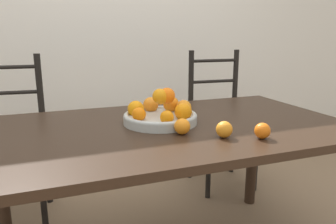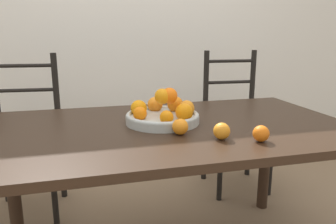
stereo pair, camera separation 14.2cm
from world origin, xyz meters
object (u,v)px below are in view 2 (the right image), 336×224
at_px(orange_loose_0, 180,127).
at_px(chair_right, 235,125).
at_px(fruit_bowl, 163,113).
at_px(orange_loose_1, 222,131).
at_px(orange_loose_2, 261,134).
at_px(chair_left, 26,141).

distance_m(orange_loose_0, chair_right, 1.20).
xyz_separation_m(fruit_bowl, chair_right, (0.73, 0.72, -0.31)).
bearing_deg(orange_loose_1, orange_loose_2, -25.70).
height_order(orange_loose_1, chair_right, chair_right).
xyz_separation_m(orange_loose_0, chair_right, (0.71, 0.92, -0.30)).
bearing_deg(chair_left, orange_loose_0, -45.78).
relative_size(orange_loose_2, chair_left, 0.06).
height_order(orange_loose_0, orange_loose_2, orange_loose_0).
bearing_deg(orange_loose_2, chair_right, 68.34).
xyz_separation_m(orange_loose_1, chair_left, (-0.90, 1.02, -0.30)).
bearing_deg(orange_loose_2, orange_loose_1, 154.30).
height_order(orange_loose_0, chair_right, chair_right).
xyz_separation_m(fruit_bowl, orange_loose_2, (0.30, -0.37, -0.01)).
xyz_separation_m(orange_loose_1, chair_right, (0.57, 1.02, -0.30)).
xyz_separation_m(fruit_bowl, orange_loose_1, (0.16, -0.30, -0.01)).
bearing_deg(orange_loose_1, orange_loose_0, 144.53).
height_order(chair_left, chair_right, same).
xyz_separation_m(orange_loose_2, chair_left, (-1.03, 1.09, -0.30)).
bearing_deg(orange_loose_0, chair_right, 52.44).
relative_size(fruit_bowl, orange_loose_1, 5.11).
height_order(fruit_bowl, orange_loose_0, fruit_bowl).
height_order(orange_loose_0, orange_loose_1, same).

